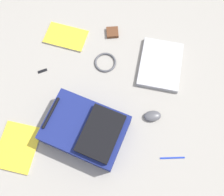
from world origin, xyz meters
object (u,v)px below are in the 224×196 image
backpack (87,130)px  book_blue (18,147)px  book_manual (66,37)px  pen_black (172,158)px  usb_stick (42,71)px  cable_coil (105,62)px  computer_mouse (152,116)px  laptop (160,64)px  earbud_pouch (112,32)px

backpack → book_blue: 0.41m
book_manual → pen_black: 1.03m
usb_stick → backpack: bearing=-131.9°
book_manual → cable_coil: (-0.14, -0.30, -0.00)m
book_blue → cable_coil: (0.63, -0.38, -0.00)m
computer_mouse → pen_black: computer_mouse is taller
book_manual → cable_coil: book_manual is taller
laptop → book_manual: laptop is taller
computer_mouse → pen_black: (-0.22, -0.15, -0.01)m
book_manual → pen_black: book_manual is taller
backpack → pen_black: 0.51m
book_blue → cable_coil: bearing=-31.5°
laptop → computer_mouse: size_ratio=3.42×
laptop → book_manual: bearing=82.0°
laptop → earbud_pouch: bearing=62.4°
earbud_pouch → pen_black: bearing=-146.9°
laptop → book_manual: 0.65m
cable_coil → usb_stick: bearing=109.3°
earbud_pouch → laptop: bearing=-117.6°
computer_mouse → laptop: bearing=-18.0°
laptop → pen_black: bearing=-166.1°
backpack → cable_coil: (0.47, -0.01, -0.07)m
earbud_pouch → cable_coil: bearing=179.4°
laptop → pen_black: (-0.57, -0.14, -0.01)m
backpack → cable_coil: 0.47m
book_manual → earbud_pouch: size_ratio=3.65×
book_manual → book_blue: (-0.77, 0.09, 0.00)m
laptop → pen_black: size_ratio=2.48×
backpack → book_manual: (0.61, 0.29, -0.07)m
cable_coil → pen_black: bearing=-136.7°
book_manual → usb_stick: bearing=162.5°
book_blue → cable_coil: 0.74m
backpack → pen_black: bearing=-95.9°
cable_coil → earbud_pouch: size_ratio=1.80×
book_blue → earbud_pouch: 0.94m
backpack → usb_stick: backpack is taller
book_blue → backpack: bearing=-67.1°
backpack → laptop: (0.52, -0.36, -0.06)m
laptop → cable_coil: size_ratio=2.47×
pen_black → usb_stick: 0.96m
backpack → earbud_pouch: bearing=-1.0°
book_manual → book_blue: bearing=173.5°
earbud_pouch → book_manual: bearing=106.8°
cable_coil → computer_mouse: bearing=-131.2°
computer_mouse → usb_stick: 0.75m
backpack → book_blue: size_ratio=1.78×
book_manual → pen_black: (-0.66, -0.79, -0.00)m
computer_mouse → cable_coil: 0.46m
computer_mouse → cable_coil: computer_mouse is taller
cable_coil → earbud_pouch: bearing=-0.6°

